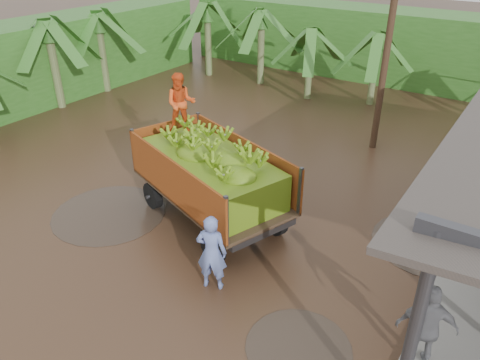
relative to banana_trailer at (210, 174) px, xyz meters
The scene contains 8 objects.
ground 1.82m from the banana_trailer, 20.30° to the left, with size 100.00×100.00×0.00m, color black.
hedge_north 16.41m from the banana_trailer, 93.47° to the left, with size 22.00×3.00×3.60m, color #2D661E.
hedge_west 13.71m from the banana_trailer, 161.40° to the left, with size 3.00×18.00×3.60m, color #2D661E.
banana_trailer is the anchor object (origin of this frame).
man_blue 2.87m from the banana_trailer, 52.25° to the right, with size 0.70×0.46×1.92m, color #677ABC.
man_grey 6.59m from the banana_trailer, 15.81° to the right, with size 1.10×0.46×1.88m, color slate.
utility_pole 8.17m from the banana_trailer, 74.04° to the left, with size 1.20×0.24×8.42m.
banana_plants 8.95m from the banana_trailer, 131.06° to the left, with size 24.54×20.25×4.03m.
Camera 1 is at (5.93, -9.22, 7.42)m, focal length 35.00 mm.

